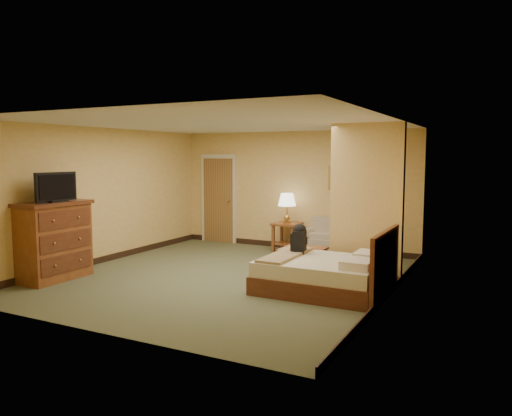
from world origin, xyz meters
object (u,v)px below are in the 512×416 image
Objects in this scene: dresser at (54,240)px; coffee_table at (303,256)px; loveseat at (336,244)px; bed at (326,274)px.

coffee_table is at bearing 32.14° from dresser.
dresser is at bearing -131.93° from loveseat.
loveseat is 1.77m from coffee_table.
bed reaches higher than loveseat.
coffee_table is (-0.04, -1.77, 0.08)m from loveseat.
dresser is at bearing -147.86° from coffee_table.
bed reaches higher than coffee_table.
bed is (0.71, -2.67, 0.03)m from loveseat.
dresser reaches higher than loveseat.
bed is (4.30, 1.34, -0.39)m from dresser.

